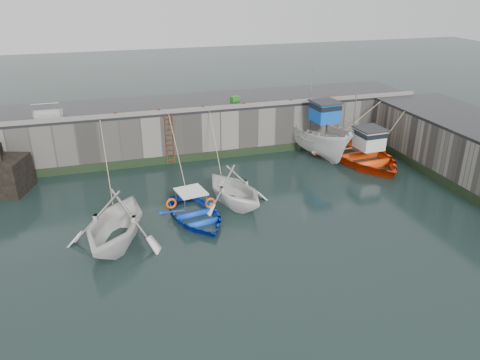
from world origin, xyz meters
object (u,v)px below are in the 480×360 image
object	(u,v)px
boat_near_white	(117,243)
bollard_c	(203,108)
ladder	(170,139)
boat_far_white	(318,137)
boat_near_blue	(196,218)
fish_crate	(235,99)
boat_near_blacktrim	(234,204)
bollard_d	(244,105)
bollard_b	(159,111)
boat_far_orange	(362,155)
bollard_a	(116,114)
bollard_e	(291,101)

from	to	relation	value
boat_near_white	bollard_c	xyz separation A→B (m)	(5.93, 9.00, 3.30)
ladder	boat_far_white	size ratio (longest dim) A/B	0.45
boat_near_blue	fish_crate	xyz separation A→B (m)	(4.71, 9.41, 3.31)
boat_near_blacktrim	bollard_d	world-z (taller)	bollard_d
boat_near_blue	ladder	bearing A→B (deg)	79.65
bollard_d	bollard_b	bearing A→B (deg)	180.00
ladder	boat_near_blacktrim	size ratio (longest dim) A/B	0.73
bollard_b	bollard_c	xyz separation A→B (m)	(2.70, 0.00, 0.00)
ladder	boat_near_blue	xyz separation A→B (m)	(0.00, -7.45, -1.59)
fish_crate	bollard_b	bearing A→B (deg)	-174.85
ladder	fish_crate	size ratio (longest dim) A/B	5.93
boat_near_blue	bollard_c	size ratio (longest dim) A/B	16.24
bollard_b	boat_far_orange	bearing A→B (deg)	-15.76
bollard_a	bollard_d	xyz separation A→B (m)	(7.80, 0.00, 0.00)
bollard_a	bollard_d	size ratio (longest dim) A/B	1.00
ladder	boat_far_white	xyz separation A→B (m)	(9.51, -0.86, -0.47)
boat_far_orange	bollard_b	xyz separation A→B (m)	(-12.00, 3.39, 2.85)
bollard_a	bollard_e	bearing A→B (deg)	0.00
bollard_c	bollard_d	world-z (taller)	same
boat_near_blue	boat_near_blacktrim	distance (m)	2.42
boat_near_blue	fish_crate	distance (m)	11.03
boat_near_white	boat_near_blue	xyz separation A→B (m)	(3.74, 1.21, 0.00)
boat_far_orange	bollard_e	world-z (taller)	boat_far_orange
boat_far_white	bollard_e	world-z (taller)	boat_far_white
boat_near_blue	boat_far_orange	distance (m)	12.32
bollard_b	bollard_d	size ratio (longest dim) A/B	1.00
boat_near_blue	bollard_d	xyz separation A→B (m)	(4.80, 7.79, 3.30)
boat_near_white	bollard_b	distance (m)	10.12
boat_near_blue	boat_near_blacktrim	world-z (taller)	boat_near_blacktrim
fish_crate	boat_near_blacktrim	bearing A→B (deg)	-118.77
boat_near_blacktrim	bollard_a	xyz separation A→B (m)	(-5.20, 6.78, 3.30)
boat_near_blue	bollard_b	size ratio (longest dim) A/B	16.24
boat_near_blue	bollard_e	bearing A→B (deg)	33.86
ladder	fish_crate	xyz separation A→B (m)	(4.71, 1.96, 1.72)
boat_far_white	bollard_d	size ratio (longest dim) A/B	25.40
boat_far_orange	bollard_e	bearing A→B (deg)	132.65
boat_near_white	bollard_b	xyz separation A→B (m)	(3.23, 9.00, 3.30)
fish_crate	bollard_a	size ratio (longest dim) A/B	1.93
ladder	boat_near_white	distance (m)	9.57
fish_crate	bollard_b	xyz separation A→B (m)	(-5.21, -1.62, -0.01)
ladder	boat_near_blacktrim	distance (m)	6.99
bollard_e	fish_crate	bearing A→B (deg)	153.72
boat_near_blacktrim	boat_far_orange	xyz separation A→B (m)	(9.30, 3.39, 0.45)
boat_near_blacktrim	fish_crate	xyz separation A→B (m)	(2.51, 8.41, 3.31)
boat_near_blue	bollard_b	distance (m)	8.47
fish_crate	bollard_b	size ratio (longest dim) A/B	1.93
boat_near_blacktrim	bollard_b	size ratio (longest dim) A/B	15.75
boat_far_orange	bollard_d	distance (m)	8.03
fish_crate	bollard_e	size ratio (longest dim) A/B	1.93
fish_crate	bollard_c	distance (m)	2.99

